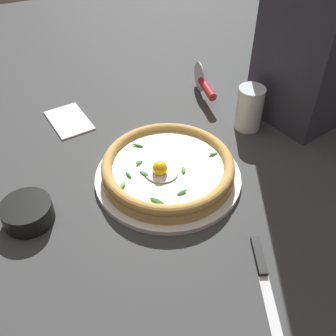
# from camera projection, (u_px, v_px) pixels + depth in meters

# --- Properties ---
(ground_plane) EXTENTS (2.40, 2.40, 0.03)m
(ground_plane) POSITION_uv_depth(u_px,v_px,m) (168.00, 173.00, 0.93)
(ground_plane) COLOR #363838
(ground_plane) RESTS_ON ground
(pizza_plate) EXTENTS (0.32, 0.32, 0.01)m
(pizza_plate) POSITION_uv_depth(u_px,v_px,m) (168.00, 177.00, 0.89)
(pizza_plate) COLOR white
(pizza_plate) RESTS_ON ground
(pizza) EXTENTS (0.29, 0.29, 0.06)m
(pizza) POSITION_uv_depth(u_px,v_px,m) (168.00, 168.00, 0.87)
(pizza) COLOR tan
(pizza) RESTS_ON pizza_plate
(side_bowl) EXTENTS (0.10, 0.10, 0.04)m
(side_bowl) POSITION_uv_depth(u_px,v_px,m) (27.00, 213.00, 0.79)
(side_bowl) COLOR black
(side_bowl) RESTS_ON ground
(pizza_cutter) EXTENTS (0.16, 0.04, 0.08)m
(pizza_cutter) POSITION_uv_depth(u_px,v_px,m) (204.00, 85.00, 1.11)
(pizza_cutter) COLOR silver
(pizza_cutter) RESTS_ON ground
(table_knife) EXTENTS (0.23, 0.10, 0.01)m
(table_knife) POSITION_uv_depth(u_px,v_px,m) (264.00, 276.00, 0.71)
(table_knife) COLOR silver
(table_knife) RESTS_ON ground
(drinking_glass) EXTENTS (0.07, 0.07, 0.11)m
(drinking_glass) POSITION_uv_depth(u_px,v_px,m) (249.00, 111.00, 1.01)
(drinking_glass) COLOR silver
(drinking_glass) RESTS_ON ground
(folded_napkin) EXTENTS (0.15, 0.11, 0.01)m
(folded_napkin) POSITION_uv_depth(u_px,v_px,m) (69.00, 120.00, 1.06)
(folded_napkin) COLOR white
(folded_napkin) RESTS_ON ground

